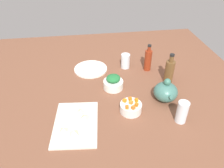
# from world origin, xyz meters

# --- Properties ---
(tabletop) EXTENTS (1.90, 1.90, 0.03)m
(tabletop) POSITION_xyz_m (0.00, 0.00, 0.01)
(tabletop) COLOR brown
(tabletop) RESTS_ON ground
(cutting_board) EXTENTS (0.36, 0.27, 0.01)m
(cutting_board) POSITION_xyz_m (0.28, -0.24, 0.03)
(cutting_board) COLOR silver
(cutting_board) RESTS_ON tabletop
(plate_tofu) EXTENTS (0.25, 0.25, 0.01)m
(plate_tofu) POSITION_xyz_m (-0.28, -0.12, 0.04)
(plate_tofu) COLOR white
(plate_tofu) RESTS_ON tabletop
(bowl_greens) EXTENTS (0.13, 0.13, 0.06)m
(bowl_greens) POSITION_xyz_m (-0.02, 0.01, 0.06)
(bowl_greens) COLOR white
(bowl_greens) RESTS_ON tabletop
(bowl_carrots) EXTENTS (0.13, 0.13, 0.05)m
(bowl_carrots) POSITION_xyz_m (0.22, 0.08, 0.06)
(bowl_carrots) COLOR white
(bowl_carrots) RESTS_ON tabletop
(teapot) EXTENTS (0.16, 0.15, 0.15)m
(teapot) POSITION_xyz_m (0.14, 0.31, 0.09)
(teapot) COLOR #3F7267
(teapot) RESTS_ON tabletop
(bottle_0) EXTENTS (0.05, 0.05, 0.20)m
(bottle_0) POSITION_xyz_m (-0.22, 0.30, 0.11)
(bottle_0) COLOR maroon
(bottle_0) RESTS_ON tabletop
(bottle_1) EXTENTS (0.06, 0.06, 0.21)m
(bottle_1) POSITION_xyz_m (-0.05, 0.40, 0.12)
(bottle_1) COLOR brown
(bottle_1) RESTS_ON tabletop
(drinking_glass_0) EXTENTS (0.06, 0.06, 0.13)m
(drinking_glass_0) POSITION_xyz_m (0.33, 0.34, 0.10)
(drinking_glass_0) COLOR white
(drinking_glass_0) RESTS_ON tabletop
(drinking_glass_1) EXTENTS (0.07, 0.07, 0.11)m
(drinking_glass_1) POSITION_xyz_m (-0.27, 0.14, 0.09)
(drinking_glass_1) COLOR white
(drinking_glass_1) RESTS_ON tabletop
(carrot_cube_0) EXTENTS (0.03, 0.03, 0.02)m
(carrot_cube_0) POSITION_xyz_m (0.21, 0.08, 0.09)
(carrot_cube_0) COLOR orange
(carrot_cube_0) RESTS_ON bowl_carrots
(carrot_cube_1) EXTENTS (0.02, 0.02, 0.02)m
(carrot_cube_1) POSITION_xyz_m (0.25, 0.05, 0.09)
(carrot_cube_1) COLOR orange
(carrot_cube_1) RESTS_ON bowl_carrots
(carrot_cube_2) EXTENTS (0.03, 0.03, 0.02)m
(carrot_cube_2) POSITION_xyz_m (0.19, 0.05, 0.09)
(carrot_cube_2) COLOR orange
(carrot_cube_2) RESTS_ON bowl_carrots
(carrot_cube_3) EXTENTS (0.03, 0.03, 0.02)m
(carrot_cube_3) POSITION_xyz_m (0.24, 0.11, 0.09)
(carrot_cube_3) COLOR orange
(carrot_cube_3) RESTS_ON bowl_carrots
(carrot_cube_4) EXTENTS (0.02, 0.02, 0.02)m
(carrot_cube_4) POSITION_xyz_m (0.18, 0.08, 0.09)
(carrot_cube_4) COLOR orange
(carrot_cube_4) RESTS_ON bowl_carrots
(carrot_cube_5) EXTENTS (0.02, 0.02, 0.02)m
(carrot_cube_5) POSITION_xyz_m (0.20, 0.11, 0.09)
(carrot_cube_5) COLOR orange
(carrot_cube_5) RESTS_ON bowl_carrots
(carrot_cube_6) EXTENTS (0.02, 0.02, 0.02)m
(carrot_cube_6) POSITION_xyz_m (0.26, 0.08, 0.09)
(carrot_cube_6) COLOR orange
(carrot_cube_6) RESTS_ON bowl_carrots
(chopped_greens_mound) EXTENTS (0.12, 0.12, 0.04)m
(chopped_greens_mound) POSITION_xyz_m (-0.02, 0.01, 0.11)
(chopped_greens_mound) COLOR #247138
(chopped_greens_mound) RESTS_ON bowl_greens
(tofu_cube_0) EXTENTS (0.02, 0.02, 0.02)m
(tofu_cube_0) POSITION_xyz_m (-0.24, -0.13, 0.05)
(tofu_cube_0) COLOR white
(tofu_cube_0) RESTS_ON plate_tofu
(tofu_cube_1) EXTENTS (0.03, 0.03, 0.02)m
(tofu_cube_1) POSITION_xyz_m (-0.25, -0.17, 0.05)
(tofu_cube_1) COLOR #FBE4CF
(tofu_cube_1) RESTS_ON plate_tofu
(tofu_cube_2) EXTENTS (0.03, 0.03, 0.02)m
(tofu_cube_2) POSITION_xyz_m (-0.29, -0.17, 0.05)
(tofu_cube_2) COLOR white
(tofu_cube_2) RESTS_ON plate_tofu
(tofu_cube_3) EXTENTS (0.03, 0.03, 0.02)m
(tofu_cube_3) POSITION_xyz_m (-0.27, -0.13, 0.05)
(tofu_cube_3) COLOR white
(tofu_cube_3) RESTS_ON plate_tofu
(tofu_cube_4) EXTENTS (0.03, 0.03, 0.02)m
(tofu_cube_4) POSITION_xyz_m (-0.31, -0.09, 0.05)
(tofu_cube_4) COLOR white
(tofu_cube_4) RESTS_ON plate_tofu
(tofu_cube_5) EXTENTS (0.03, 0.03, 0.02)m
(tofu_cube_5) POSITION_xyz_m (-0.33, -0.15, 0.05)
(tofu_cube_5) COLOR white
(tofu_cube_5) RESTS_ON plate_tofu
(tofu_cube_6) EXTENTS (0.03, 0.03, 0.02)m
(tofu_cube_6) POSITION_xyz_m (-0.23, -0.09, 0.05)
(tofu_cube_6) COLOR white
(tofu_cube_6) RESTS_ON plate_tofu
(tofu_cube_7) EXTENTS (0.03, 0.03, 0.02)m
(tofu_cube_7) POSITION_xyz_m (-0.27, -0.08, 0.05)
(tofu_cube_7) COLOR silver
(tofu_cube_7) RESTS_ON plate_tofu
(dumpling_0) EXTENTS (0.05, 0.05, 0.02)m
(dumpling_0) POSITION_xyz_m (0.20, -0.21, 0.05)
(dumpling_0) COLOR beige
(dumpling_0) RESTS_ON cutting_board
(dumpling_1) EXTENTS (0.06, 0.06, 0.02)m
(dumpling_1) POSITION_xyz_m (0.25, -0.19, 0.05)
(dumpling_1) COLOR beige
(dumpling_1) RESTS_ON cutting_board
(dumpling_2) EXTENTS (0.06, 0.06, 0.03)m
(dumpling_2) POSITION_xyz_m (0.35, -0.25, 0.05)
(dumpling_2) COLOR beige
(dumpling_2) RESTS_ON cutting_board
(dumpling_3) EXTENTS (0.06, 0.06, 0.02)m
(dumpling_3) POSITION_xyz_m (0.32, -0.30, 0.05)
(dumpling_3) COLOR beige
(dumpling_3) RESTS_ON cutting_board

